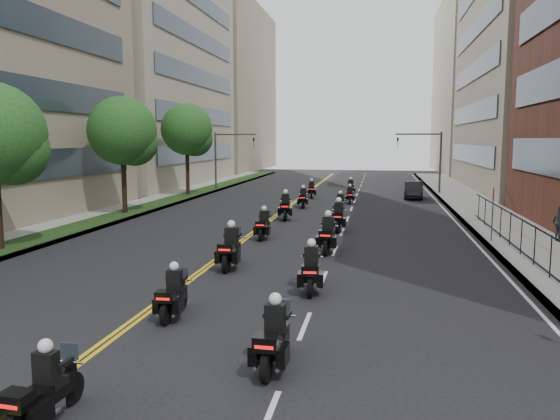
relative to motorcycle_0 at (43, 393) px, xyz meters
The scene contains 28 objects.
ground 1.21m from the motorcycle_0, 56.69° to the left, with size 160.00×160.00×0.00m, color black.
sidewalk_right 28.77m from the motorcycle_0, 64.08° to the left, with size 4.00×90.00×0.15m, color gray.
sidewalk_left 28.29m from the motorcycle_0, 113.82° to the left, with size 4.00×90.00×0.15m, color gray.
grass_strip 27.98m from the motorcycle_0, 112.32° to the left, with size 2.00×90.00×0.04m, color #133513.
building_right_tan 55.52m from the motorcycle_0, 65.71° to the left, with size 15.11×28.00×30.00m.
building_right_far 82.84m from the motorcycle_0, 74.36° to the left, with size 15.00×28.00×26.00m, color #9E9780.
building_left_mid 55.82m from the motorcycle_0, 113.65° to the left, with size 16.11×28.00×34.00m.
building_left_far 82.67m from the motorcycle_0, 105.20° to the left, with size 16.00×28.00×26.00m, color gray.
iron_fence 17.32m from the motorcycle_0, 48.04° to the left, with size 0.05×28.00×1.50m.
street_trees 22.58m from the motorcycle_0, 118.26° to the left, with size 4.40×38.40×7.98m.
traffic_signal_right 44.16m from the motorcycle_0, 76.73° to the left, with size 4.09×0.20×5.60m.
traffic_signal_left 43.91m from the motorcycle_0, 101.81° to the left, with size 4.09×0.20×5.60m.
motorcycle_0 is the anchor object (origin of this frame).
motorcycle_1 4.63m from the motorcycle_0, 41.27° to the left, with size 0.52×2.24×1.65m.
motorcycle_2 5.93m from the motorcycle_0, 89.34° to the left, with size 0.52×2.11×1.56m.
motorcycle_3 9.86m from the motorcycle_0, 69.05° to the left, with size 0.63×2.35×1.73m.
motorcycle_4 11.88m from the motorcycle_0, 89.60° to the left, with size 0.60×2.51×1.85m.
motorcycle_5 15.90m from the motorcycle_0, 77.35° to the left, with size 0.58×2.50×1.85m.
motorcycle_6 18.26m from the motorcycle_0, 89.90° to the left, with size 0.52×2.24×1.65m.
motorcycle_7 21.53m from the motorcycle_0, 80.55° to the left, with size 0.57×2.48×1.83m.
motorcycle_8 24.94m from the motorcycle_0, 90.02° to the left, with size 0.75×2.52×1.86m.
motorcycle_9 28.04m from the motorcycle_0, 83.54° to the left, with size 0.58×2.12×1.57m.
motorcycle_10 31.00m from the motorcycle_0, 89.50° to the left, with size 0.58×2.23×1.64m.
motorcycle_11 34.33m from the motorcycle_0, 84.18° to the left, with size 0.54×2.06×1.52m.
motorcycle_12 37.72m from the motorcycle_0, 89.91° to the left, with size 0.68×2.24×1.66m.
motorcycle_13 40.53m from the motorcycle_0, 85.44° to the left, with size 0.57×2.19×1.62m.
parked_sedan 39.83m from the motorcycle_0, 77.57° to the left, with size 1.49×4.26×1.41m, color black.
pedestrian_c 23.82m from the motorcycle_0, 53.78° to the left, with size 1.03×0.43×1.75m, color #414349.
Camera 1 is at (5.04, -8.93, 4.95)m, focal length 35.00 mm.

